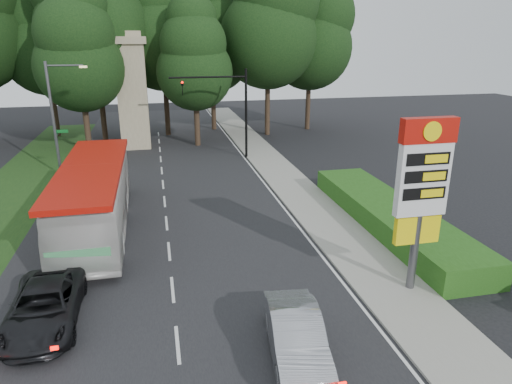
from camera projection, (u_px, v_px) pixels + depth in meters
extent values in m
plane|color=black|center=(178.00, 355.00, 14.38)|extent=(120.00, 120.00, 0.00)
cube|color=black|center=(166.00, 217.00, 25.47)|extent=(14.00, 80.00, 0.02)
cube|color=gray|center=(311.00, 204.00, 27.20)|extent=(3.00, 80.00, 0.12)
cube|color=#193814|center=(12.00, 194.00, 29.08)|extent=(5.00, 50.00, 0.02)
cube|color=#204D14|center=(390.00, 216.00, 23.94)|extent=(3.00, 14.00, 1.20)
cylinder|color=#59595E|center=(414.00, 253.00, 17.60)|extent=(0.32, 0.32, 3.20)
cube|color=yellow|center=(417.00, 229.00, 17.28)|extent=(1.80, 0.25, 1.10)
cube|color=silver|center=(423.00, 179.00, 16.63)|extent=(2.00, 0.35, 2.80)
cube|color=#A91109|center=(429.00, 130.00, 16.06)|extent=(2.10, 0.40, 0.90)
cylinder|color=yellow|center=(433.00, 131.00, 15.85)|extent=(0.70, 0.05, 0.70)
cube|color=black|center=(429.00, 159.00, 16.20)|extent=(1.70, 0.04, 0.45)
cube|color=black|center=(426.00, 176.00, 16.41)|extent=(1.70, 0.04, 0.45)
cube|color=black|center=(424.00, 194.00, 16.62)|extent=(1.70, 0.04, 0.45)
cylinder|color=black|center=(246.00, 115.00, 36.85)|extent=(0.20, 0.20, 7.20)
cylinder|color=black|center=(208.00, 77.00, 35.27)|extent=(6.00, 0.14, 0.14)
imported|color=black|center=(182.00, 81.00, 34.94)|extent=(0.18, 0.22, 1.10)
sphere|color=#FF0C05|center=(182.00, 82.00, 34.84)|extent=(0.18, 0.18, 0.18)
cylinder|color=#59595E|center=(53.00, 120.00, 31.97)|extent=(0.20, 0.20, 8.00)
cylinder|color=#59595E|center=(64.00, 65.00, 31.02)|extent=(2.40, 0.12, 0.12)
cube|color=#FFE599|center=(83.00, 67.00, 31.30)|extent=(0.50, 0.22, 0.14)
cube|color=#0C591E|center=(62.00, 131.00, 32.32)|extent=(0.85, 0.04, 0.22)
cube|color=#0C591E|center=(57.00, 134.00, 32.74)|extent=(0.04, 0.85, 0.22)
cube|color=gray|center=(133.00, 97.00, 40.27)|extent=(2.50, 2.50, 9.00)
cube|color=gray|center=(128.00, 40.00, 38.73)|extent=(3.00, 3.00, 0.60)
cube|color=gray|center=(128.00, 34.00, 38.57)|extent=(2.20, 2.20, 0.50)
cylinder|color=#2D2116|center=(55.00, 109.00, 45.68)|extent=(0.50, 0.50, 5.40)
sphere|color=black|center=(47.00, 51.00, 43.90)|extent=(8.40, 8.40, 8.40)
sphere|color=black|center=(42.00, 18.00, 42.94)|extent=(7.20, 7.20, 7.20)
cylinder|color=#2D2116|center=(102.00, 108.00, 42.83)|extent=(0.50, 0.50, 6.48)
sphere|color=black|center=(94.00, 33.00, 40.70)|extent=(10.08, 10.08, 10.08)
cylinder|color=#2D2116|center=(167.00, 106.00, 46.00)|extent=(0.50, 0.50, 5.94)
sphere|color=black|center=(163.00, 42.00, 44.04)|extent=(9.24, 9.24, 9.24)
sphere|color=black|center=(160.00, 5.00, 42.98)|extent=(7.92, 7.92, 7.92)
cylinder|color=#2D2116|center=(213.00, 105.00, 48.98)|extent=(0.50, 0.50, 5.22)
sphere|color=black|center=(212.00, 53.00, 47.26)|extent=(8.12, 8.12, 8.12)
sphere|color=black|center=(211.00, 23.00, 46.33)|extent=(6.96, 6.96, 6.96)
cylinder|color=#2D2116|center=(267.00, 105.00, 46.16)|extent=(0.50, 0.50, 6.12)
sphere|color=black|center=(268.00, 39.00, 44.15)|extent=(9.52, 9.52, 9.52)
sphere|color=black|center=(268.00, 1.00, 43.05)|extent=(8.16, 8.16, 8.16)
cylinder|color=#2D2116|center=(308.00, 103.00, 49.12)|extent=(0.50, 0.50, 5.58)
sphere|color=black|center=(310.00, 48.00, 47.28)|extent=(8.68, 8.68, 8.68)
sphere|color=black|center=(311.00, 16.00, 46.29)|extent=(7.44, 7.44, 7.44)
cylinder|color=#2D2116|center=(87.00, 125.00, 39.22)|extent=(0.50, 0.50, 4.68)
sphere|color=black|center=(80.00, 68.00, 37.67)|extent=(7.28, 7.28, 7.28)
sphere|color=black|center=(76.00, 34.00, 36.84)|extent=(6.24, 6.24, 6.24)
sphere|color=black|center=(72.00, 5.00, 36.13)|extent=(4.68, 4.68, 4.68)
cylinder|color=#2D2116|center=(197.00, 122.00, 41.68)|extent=(0.50, 0.50, 4.32)
sphere|color=black|center=(195.00, 72.00, 40.26)|extent=(6.72, 6.72, 6.72)
sphere|color=black|center=(194.00, 44.00, 39.49)|extent=(5.76, 5.76, 5.76)
sphere|color=black|center=(193.00, 19.00, 38.83)|extent=(4.32, 4.32, 4.32)
imported|color=silver|center=(95.00, 198.00, 23.23)|extent=(3.07, 12.41, 3.45)
imported|color=#9A9BA1|center=(296.00, 336.00, 14.07)|extent=(2.13, 4.70, 1.49)
imported|color=black|center=(44.00, 307.00, 15.72)|extent=(2.37, 5.02, 1.39)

